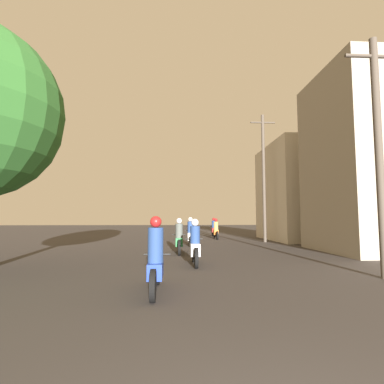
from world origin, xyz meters
name	(u,v)px	position (x,y,z in m)	size (l,w,h in m)	color
motorcycle_blue	(156,262)	(-1.17, 5.36, 0.63)	(0.60, 2.03, 1.58)	black
motorcycle_silver	(195,246)	(-0.12, 8.90, 0.61)	(0.60, 1.92, 1.51)	black
motorcycle_green	(179,239)	(-0.60, 12.07, 0.61)	(0.60, 2.03, 1.52)	black
motorcycle_white	(190,234)	(0.07, 15.52, 0.63)	(0.60, 2.09, 1.56)	black
motorcycle_orange	(216,231)	(2.18, 20.67, 0.60)	(0.60, 2.07, 1.48)	black
motorcycle_red	(214,229)	(2.39, 23.54, 0.62)	(0.60, 2.04, 1.52)	black
building_right_near	(375,161)	(8.39, 12.11, 4.14)	(4.98, 5.07, 8.28)	gray
building_right_far	(299,192)	(7.86, 19.38, 3.30)	(4.32, 6.66, 6.60)	beige
utility_pole_near	(379,149)	(4.57, 6.47, 3.35)	(1.60, 0.20, 6.39)	#4C4238
utility_pole_far	(264,175)	(4.88, 17.70, 4.27)	(1.60, 0.20, 8.20)	#4C4238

